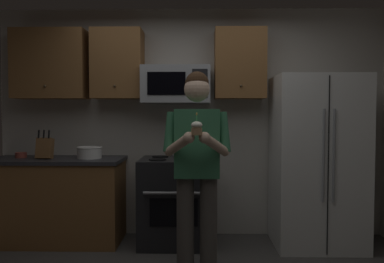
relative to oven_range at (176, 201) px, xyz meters
name	(u,v)px	position (x,y,z in m)	size (l,w,h in m)	color
wall_back	(190,123)	(0.15, 0.39, 0.84)	(4.40, 0.10, 2.60)	beige
oven_range	(176,201)	(0.00, 0.00, 0.00)	(0.76, 0.70, 0.93)	black
microwave	(176,85)	(0.00, 0.12, 1.26)	(0.74, 0.41, 0.40)	#9EA0A5
refrigerator	(317,161)	(1.50, -0.04, 0.44)	(0.90, 0.75, 1.80)	white
cabinet_row_upper	(125,64)	(-0.57, 0.17, 1.49)	(2.78, 0.36, 0.76)	brown
counter_left	(57,200)	(-1.30, 0.02, 0.00)	(1.44, 0.66, 0.92)	brown
knife_block	(45,148)	(-1.40, -0.03, 0.57)	(0.16, 0.15, 0.32)	brown
bowl_large_white	(89,152)	(-0.94, 0.02, 0.52)	(0.27, 0.27, 0.13)	white
bowl_small_colored	(21,155)	(-1.70, 0.06, 0.49)	(0.13, 0.13, 0.06)	#B24C3F
person	(197,161)	(0.23, -0.86, 0.53)	(0.60, 0.48, 1.76)	#4C4742
cupcake	(197,128)	(0.23, -1.19, 0.83)	(0.09, 0.09, 0.17)	#A87F56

